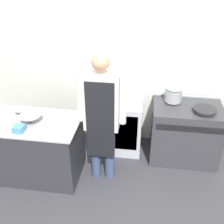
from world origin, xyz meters
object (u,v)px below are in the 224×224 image
at_px(stock_pot, 173,94).
at_px(saute_pan, 205,110).
at_px(fridge_unit, 120,125).
at_px(stove, 184,132).
at_px(mixing_bowl, 30,119).
at_px(plastic_tub, 19,129).
at_px(person_cook, 102,114).

bearing_deg(stock_pot, saute_pan, -29.46).
height_order(fridge_unit, saute_pan, saute_pan).
bearing_deg(stock_pot, stove, -28.31).
distance_m(mixing_bowl, plastic_tub, 0.24).
height_order(stove, plastic_tub, plastic_tub).
bearing_deg(saute_pan, mixing_bowl, -165.97).
distance_m(stove, saute_pan, 0.53).
relative_size(person_cook, stock_pot, 7.38).
distance_m(fridge_unit, stock_pot, 0.98).
bearing_deg(mixing_bowl, fridge_unit, 35.37).
bearing_deg(plastic_tub, saute_pan, 18.88).
xyz_separation_m(stove, fridge_unit, (-1.00, 0.08, -0.01)).
relative_size(mixing_bowl, stock_pot, 1.19).
height_order(fridge_unit, person_cook, person_cook).
relative_size(stove, saute_pan, 3.16).
distance_m(fridge_unit, plastic_tub, 1.60).
bearing_deg(stock_pot, fridge_unit, -177.11).
distance_m(person_cook, plastic_tub, 1.04).
xyz_separation_m(stove, plastic_tub, (-2.15, -0.92, 0.47)).
height_order(mixing_bowl, stock_pot, stock_pot).
xyz_separation_m(fridge_unit, stock_pot, (0.78, 0.04, 0.59)).
bearing_deg(fridge_unit, plastic_tub, -138.73).
relative_size(mixing_bowl, saute_pan, 0.93).
xyz_separation_m(mixing_bowl, plastic_tub, (-0.05, -0.23, -0.01)).
relative_size(stove, mixing_bowl, 3.41).
bearing_deg(stove, stock_pot, 151.69).
relative_size(mixing_bowl, plastic_tub, 2.32).
bearing_deg(person_cook, mixing_bowl, -176.40).
relative_size(stove, fridge_unit, 1.16).
xyz_separation_m(stove, stock_pot, (-0.22, 0.12, 0.58)).
bearing_deg(stove, fridge_unit, 175.35).
bearing_deg(person_cook, plastic_tub, -163.73).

